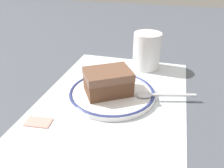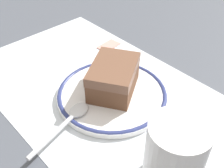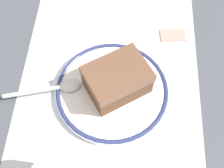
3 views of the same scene
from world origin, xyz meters
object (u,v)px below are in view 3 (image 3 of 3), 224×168
Objects in this scene: plate at (112,90)px; cake_slice at (117,80)px; napkin at (102,4)px; spoon at (56,88)px; sugar_packet at (173,34)px.

cake_slice is (0.00, -0.01, 0.03)m from plate.
cake_slice is at bearing -167.74° from napkin.
spoon reaches higher than napkin.
cake_slice reaches higher than napkin.
cake_slice is 0.93× the size of napkin.
sugar_packet is at bearing -56.51° from spoon.
cake_slice is 0.21m from napkin.
sugar_packet reaches higher than napkin.
spoon is at bearing 95.26° from cake_slice.
napkin is at bearing 9.79° from plate.
plate reaches higher than napkin.
plate is at bearing 119.85° from cake_slice.
plate is 1.47× the size of napkin.
cake_slice is at bearing -60.15° from plate.
cake_slice is at bearing 141.04° from sugar_packet.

